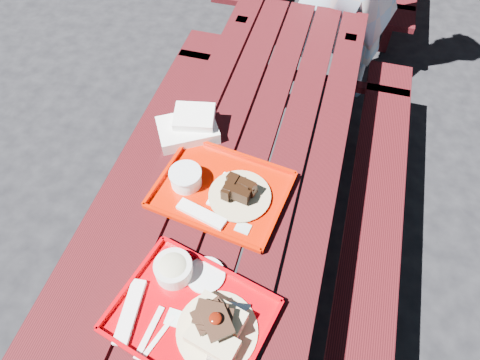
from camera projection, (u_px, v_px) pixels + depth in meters
The scene contains 5 objects.
ground at pixel (247, 246), 2.37m from camera, with size 60.00×60.00×0.00m, color black.
picnic_table_near at pixel (249, 188), 1.92m from camera, with size 1.41×2.40×0.75m.
near_tray at pixel (194, 307), 1.36m from camera, with size 0.56×0.48×0.15m.
far_tray at pixel (219, 190), 1.65m from camera, with size 0.54×0.45×0.08m.
white_cloth at pixel (190, 126), 1.82m from camera, with size 0.30×0.28×0.10m.
Camera 1 is at (0.26, -1.07, 2.13)m, focal length 32.00 mm.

